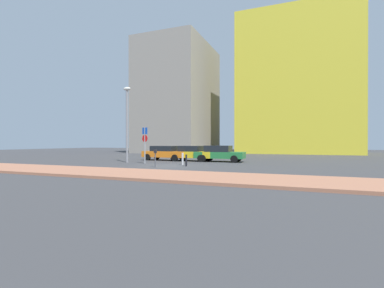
# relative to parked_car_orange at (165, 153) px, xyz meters

# --- Properties ---
(ground_plane) EXTENTS (120.00, 120.00, 0.00)m
(ground_plane) POSITION_rel_parked_car_orange_xyz_m (3.21, -5.76, -0.76)
(ground_plane) COLOR #38383A
(sidewalk_brick) EXTENTS (40.00, 4.05, 0.14)m
(sidewalk_brick) POSITION_rel_parked_car_orange_xyz_m (3.21, -11.74, -0.69)
(sidewalk_brick) COLOR #9E664C
(sidewalk_brick) RESTS_ON ground
(parked_car_orange) EXTENTS (4.66, 2.17, 1.42)m
(parked_car_orange) POSITION_rel_parked_car_orange_xyz_m (0.00, 0.00, 0.00)
(parked_car_orange) COLOR orange
(parked_car_orange) RESTS_ON ground
(parked_car_yellow) EXTENTS (4.49, 2.15, 1.44)m
(parked_car_yellow) POSITION_rel_parked_car_orange_xyz_m (2.76, 0.14, -0.01)
(parked_car_yellow) COLOR gold
(parked_car_yellow) RESTS_ON ground
(parked_car_green) EXTENTS (4.51, 2.01, 1.48)m
(parked_car_green) POSITION_rel_parked_car_orange_xyz_m (5.51, 0.09, 0.01)
(parked_car_green) COLOR #237238
(parked_car_green) RESTS_ON ground
(parking_sign_post) EXTENTS (0.59, 0.17, 3.03)m
(parking_sign_post) POSITION_rel_parked_car_orange_xyz_m (0.40, -4.42, 1.15)
(parking_sign_post) COLOR gray
(parking_sign_post) RESTS_ON ground
(parking_meter) EXTENTS (0.18, 0.14, 1.29)m
(parking_meter) POSITION_rel_parked_car_orange_xyz_m (2.94, -7.20, 0.09)
(parking_meter) COLOR #4C4C51
(parking_meter) RESTS_ON ground
(street_lamp) EXTENTS (0.70, 0.36, 6.62)m
(street_lamp) POSITION_rel_parked_car_orange_xyz_m (-1.74, -3.88, 3.17)
(street_lamp) COLOR gray
(street_lamp) RESTS_ON ground
(traffic_bollard_near) EXTENTS (0.15, 0.15, 0.95)m
(traffic_bollard_near) POSITION_rel_parked_car_orange_xyz_m (3.91, -4.61, -0.28)
(traffic_bollard_near) COLOR #B7B7BC
(traffic_bollard_near) RESTS_ON ground
(traffic_bollard_mid) EXTENTS (0.14, 0.14, 0.87)m
(traffic_bollard_mid) POSITION_rel_parked_car_orange_xyz_m (4.61, -5.53, -0.32)
(traffic_bollard_mid) COLOR black
(traffic_bollard_mid) RESTS_ON ground
(building_colorful_midrise) EXTENTS (18.28, 12.20, 22.55)m
(building_colorful_midrise) POSITION_rel_parked_car_orange_xyz_m (11.59, 25.25, 10.52)
(building_colorful_midrise) COLOR gold
(building_colorful_midrise) RESTS_ON ground
(building_under_construction) EXTENTS (11.04, 15.56, 19.44)m
(building_under_construction) POSITION_rel_parked_car_orange_xyz_m (-8.54, 22.01, 8.96)
(building_under_construction) COLOR gray
(building_under_construction) RESTS_ON ground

